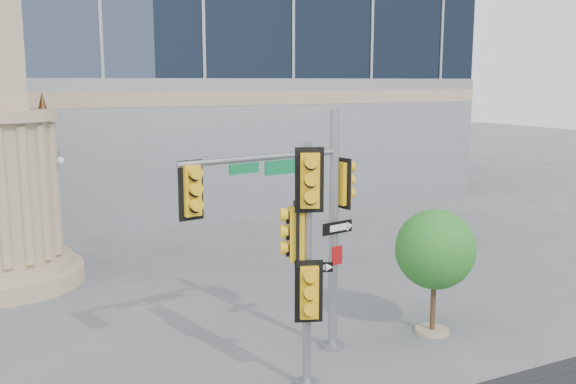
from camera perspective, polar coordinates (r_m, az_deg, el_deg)
name	(u,v)px	position (r m, az deg, el deg)	size (l,w,h in m)	color
ground	(341,363)	(14.10, 4.71, -14.92)	(120.00, 120.00, 0.00)	#545456
main_signal_pole	(299,209)	(13.24, 0.97, -1.53)	(4.09, 1.08, 5.31)	slate
secondary_signal_pole	(305,248)	(12.00, 1.56, -5.04)	(0.82, 0.78, 4.79)	slate
street_tree	(436,252)	(15.38, 13.01, -5.25)	(1.91, 1.86, 2.97)	tan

